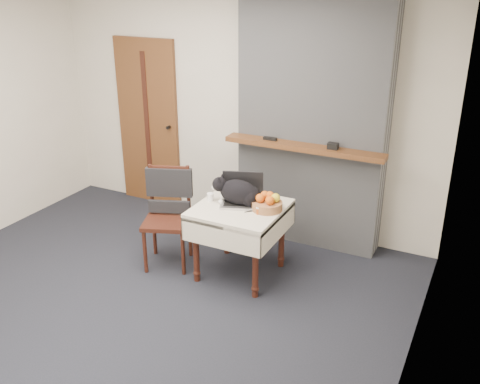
# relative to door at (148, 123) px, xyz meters

# --- Properties ---
(ground) EXTENTS (4.50, 4.50, 0.00)m
(ground) POSITION_rel_door_xyz_m (1.20, -1.97, -1.00)
(ground) COLOR black
(ground) RESTS_ON ground
(room_shell) EXTENTS (4.52, 4.01, 2.61)m
(room_shell) POSITION_rel_door_xyz_m (1.20, -1.51, 0.76)
(room_shell) COLOR beige
(room_shell) RESTS_ON ground
(door) EXTENTS (0.82, 0.10, 2.00)m
(door) POSITION_rel_door_xyz_m (0.00, 0.00, 0.00)
(door) COLOR brown
(door) RESTS_ON ground
(chimney) EXTENTS (1.62, 0.48, 2.60)m
(chimney) POSITION_rel_door_xyz_m (2.10, -0.13, 0.30)
(chimney) COLOR gray
(chimney) RESTS_ON ground
(side_table) EXTENTS (0.78, 0.78, 0.70)m
(side_table) POSITION_rel_door_xyz_m (1.78, -1.11, -0.41)
(side_table) COLOR #3D1610
(side_table) RESTS_ON ground
(laptop) EXTENTS (0.47, 0.44, 0.28)m
(laptop) POSITION_rel_door_xyz_m (1.76, -1.01, -0.23)
(laptop) COLOR #B7B7BC
(laptop) RESTS_ON side_table
(cat) EXTENTS (0.57, 0.26, 0.27)m
(cat) POSITION_rel_door_xyz_m (1.76, -1.07, -0.18)
(cat) COLOR black
(cat) RESTS_ON side_table
(cream_jar) EXTENTS (0.06, 0.06, 0.07)m
(cream_jar) POSITION_rel_door_xyz_m (1.47, -1.11, -0.26)
(cream_jar) COLOR white
(cream_jar) RESTS_ON side_table
(pill_bottle) EXTENTS (0.03, 0.03, 0.07)m
(pill_bottle) POSITION_rel_door_xyz_m (2.00, -1.18, -0.26)
(pill_bottle) COLOR #AE4815
(pill_bottle) RESTS_ON side_table
(fruit_basket) EXTENTS (0.28, 0.28, 0.16)m
(fruit_basket) POSITION_rel_door_xyz_m (2.03, -1.06, -0.24)
(fruit_basket) COLOR #99643D
(fruit_basket) RESTS_ON side_table
(desk_clutter) EXTENTS (0.12, 0.08, 0.01)m
(desk_clutter) POSITION_rel_door_xyz_m (1.96, -1.08, -0.30)
(desk_clutter) COLOR black
(desk_clutter) RESTS_ON side_table
(chair) EXTENTS (0.56, 0.55, 0.97)m
(chair) POSITION_rel_door_xyz_m (1.04, -1.16, -0.38)
(chair) COLOR #3D1610
(chair) RESTS_ON ground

